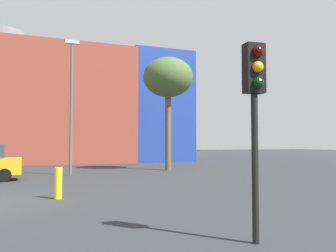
{
  "coord_description": "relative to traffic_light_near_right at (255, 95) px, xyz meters",
  "views": [
    {
      "loc": [
        1.88,
        -11.97,
        1.74
      ],
      "look_at": [
        9.13,
        6.67,
        2.77
      ],
      "focal_mm": 38.62,
      "sensor_mm": 36.0,
      "label": 1
    }
  ],
  "objects": [
    {
      "name": "building_backdrop",
      "position": [
        -6.17,
        33.48,
        2.96
      ],
      "size": [
        36.51,
        13.36,
        12.97
      ],
      "color": "brown",
      "rests_on": "ground_plane"
    },
    {
      "name": "bare_tree_0",
      "position": [
        5.21,
        17.68,
        3.68
      ],
      "size": [
        3.45,
        3.45,
        7.79
      ],
      "color": "brown",
      "rests_on": "ground_plane"
    },
    {
      "name": "traffic_light_near_right",
      "position": [
        0.0,
        0.0,
        0.0
      ],
      "size": [
        0.38,
        0.37,
        3.56
      ],
      "rotation": [
        0.0,
        0.0,
        -1.66
      ],
      "color": "black",
      "rests_on": "ground_plane"
    },
    {
      "name": "street_lamp",
      "position": [
        -1.49,
        15.77,
        1.78
      ],
      "size": [
        0.8,
        0.24,
        7.77
      ],
      "color": "#59595E",
      "rests_on": "ground_plane"
    },
    {
      "name": "bollard_yellow_0",
      "position": [
        -2.83,
        6.74,
        -2.12
      ],
      "size": [
        0.24,
        0.24,
        1.01
      ],
      "primitive_type": "cylinder",
      "color": "yellow",
      "rests_on": "ground_plane"
    }
  ]
}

